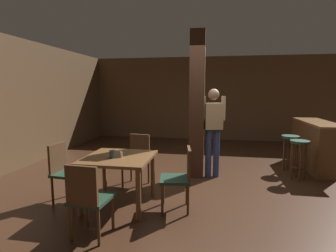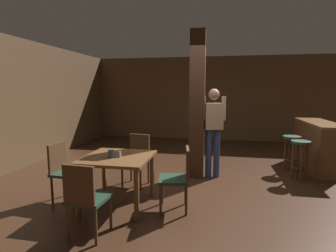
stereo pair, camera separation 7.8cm
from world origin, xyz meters
name	(u,v)px [view 2 (the right image)]	position (x,y,z in m)	size (l,w,h in m)	color
ground_plane	(203,185)	(0.00, 0.00, 0.00)	(10.80, 10.80, 0.00)	#382114
wall_back	(211,99)	(0.00, 4.50, 1.40)	(8.00, 0.10, 2.80)	brown
wall_left	(4,105)	(-4.00, 0.00, 1.40)	(0.10, 9.00, 2.80)	brown
pillar	(197,106)	(-0.16, 0.46, 1.40)	(0.28, 0.28, 2.80)	#382114
dining_table	(118,164)	(-1.19, -1.05, 0.62)	(0.96, 0.96, 0.74)	brown
chair_east	(179,175)	(-0.29, -1.04, 0.51)	(0.48, 0.48, 0.89)	#1E3828
chair_south	(85,196)	(-1.22, -1.97, 0.51)	(0.45, 0.45, 0.89)	#1E3828
chair_west	(64,169)	(-2.05, -1.07, 0.51)	(0.45, 0.45, 0.89)	#1E3828
chair_north	(137,157)	(-1.18, -0.16, 0.51)	(0.47, 0.47, 0.89)	#1E3828
napkin_cup	(111,154)	(-1.25, -1.15, 0.80)	(0.09, 0.09, 0.11)	#33475B
salt_shaker	(120,154)	(-1.14, -1.10, 0.78)	(0.03, 0.03, 0.08)	silver
standing_person	(213,126)	(0.15, 0.48, 1.00)	(0.47, 0.29, 1.72)	tan
bar_counter	(314,145)	(2.29, 1.47, 0.52)	(0.56, 1.73, 1.02)	brown
bar_stool_near	(300,151)	(1.76, 0.58, 0.57)	(0.34, 0.34, 0.76)	#1E3828
bar_stool_mid	(291,145)	(1.75, 1.15, 0.56)	(0.35, 0.35, 0.75)	#1E3828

